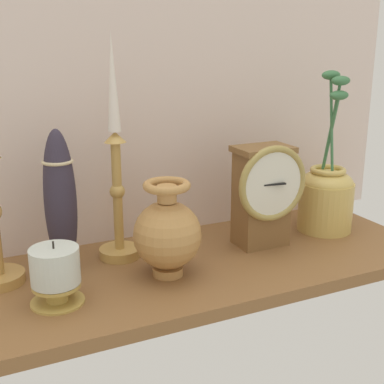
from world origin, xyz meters
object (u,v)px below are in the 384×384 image
at_px(brass_vase_bulbous, 167,233).
at_px(tall_ceramic_vase, 60,201).
at_px(brass_vase_jar, 326,194).
at_px(mantel_clock, 264,193).
at_px(candlestick_tall_left, 117,178).
at_px(pillar_candle_front, 56,274).

bearing_deg(brass_vase_bulbous, tall_ceramic_vase, 147.92).
relative_size(brass_vase_jar, tall_ceramic_vase, 1.32).
bearing_deg(brass_vase_jar, brass_vase_bulbous, -170.65).
relative_size(mantel_clock, candlestick_tall_left, 0.51).
bearing_deg(tall_ceramic_vase, pillar_candle_front, -107.57).
xyz_separation_m(candlestick_tall_left, brass_vase_jar, (0.46, -0.05, -0.08)).
bearing_deg(candlestick_tall_left, pillar_candle_front, -137.51).
bearing_deg(brass_vase_jar, candlestick_tall_left, 173.91).
bearing_deg(tall_ceramic_vase, candlestick_tall_left, 7.14).
distance_m(mantel_clock, brass_vase_jar, 0.18).
xyz_separation_m(mantel_clock, tall_ceramic_vase, (-0.39, 0.05, 0.02)).
xyz_separation_m(brass_vase_jar, pillar_candle_front, (-0.61, -0.09, -0.03)).
bearing_deg(brass_vase_jar, tall_ceramic_vase, 176.45).
relative_size(brass_vase_bulbous, tall_ceramic_vase, 0.67).
bearing_deg(candlestick_tall_left, brass_vase_jar, -6.09).
bearing_deg(tall_ceramic_vase, brass_vase_jar, -3.55).
relative_size(candlestick_tall_left, pillar_candle_front, 3.98).
distance_m(brass_vase_bulbous, pillar_candle_front, 0.21).
xyz_separation_m(candlestick_tall_left, brass_vase_bulbous, (0.05, -0.12, -0.08)).
height_order(candlestick_tall_left, brass_vase_jar, candlestick_tall_left).
bearing_deg(mantel_clock, brass_vase_bulbous, -168.17).
relative_size(brass_vase_jar, pillar_candle_front, 3.26).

